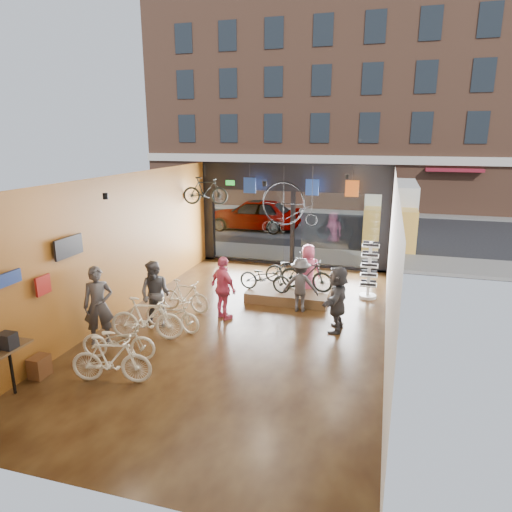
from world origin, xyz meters
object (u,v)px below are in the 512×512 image
at_px(display_bike_left, 265,277).
at_px(customer_3, 300,285).
at_px(box_truck, 390,214).
at_px(display_bike_mid, 306,274).
at_px(sunglasses_rack, 369,270).
at_px(floor_bike_5, 185,296).
at_px(floor_bike_3, 147,318).
at_px(customer_4, 308,271).
at_px(customer_5, 337,299).
at_px(floor_bike_2, 118,340).
at_px(customer_1, 155,294).
at_px(customer_0, 99,306).
at_px(customer_2, 224,288).
at_px(street_car, 253,214).
at_px(penny_farthing, 292,205).
at_px(display_platform, 290,292).
at_px(hung_bike, 205,191).
at_px(display_bike_right, 290,267).
at_px(floor_bike_4, 172,314).
at_px(floor_bike_1, 111,359).

xyz_separation_m(display_bike_left, customer_3, (1.16, -0.54, 0.05)).
height_order(box_truck, display_bike_mid, box_truck).
bearing_deg(sunglasses_rack, display_bike_mid, -148.57).
height_order(floor_bike_5, display_bike_mid, display_bike_mid).
distance_m(floor_bike_3, customer_4, 5.20).
distance_m(customer_4, customer_5, 2.57).
height_order(floor_bike_2, customer_1, customer_1).
relative_size(customer_0, customer_2, 1.09).
relative_size(floor_bike_3, customer_2, 1.03).
distance_m(street_car, customer_3, 11.47).
distance_m(floor_bike_3, customer_5, 4.69).
xyz_separation_m(customer_0, penny_farthing, (3.27, 6.40, 1.56)).
height_order(box_truck, customer_3, box_truck).
height_order(floor_bike_2, display_platform, floor_bike_2).
bearing_deg(penny_farthing, floor_bike_2, -109.01).
distance_m(floor_bike_5, penny_farthing, 5.01).
bearing_deg(box_truck, customer_5, -96.58).
xyz_separation_m(floor_bike_3, hung_bike, (-0.69, 5.60, 2.39)).
relative_size(display_bike_left, customer_5, 0.95).
height_order(display_bike_right, customer_4, customer_4).
xyz_separation_m(floor_bike_4, display_bike_left, (1.71, 2.70, 0.29)).
bearing_deg(display_bike_mid, floor_bike_2, 156.72).
distance_m(street_car, box_truck, 6.89).
bearing_deg(floor_bike_2, customer_3, -50.19).
bearing_deg(floor_bike_4, penny_farthing, -9.81).
xyz_separation_m(display_bike_left, customer_2, (-0.70, -1.65, 0.14)).
bearing_deg(penny_farthing, display_bike_mid, -67.25).
relative_size(floor_bike_2, customer_1, 0.96).
relative_size(floor_bike_1, display_bike_right, 1.01).
height_order(customer_0, customer_1, customer_0).
xyz_separation_m(floor_bike_2, display_bike_mid, (3.31, 4.84, 0.36)).
distance_m(display_bike_mid, penny_farthing, 2.89).
bearing_deg(display_platform, street_car, 112.50).
height_order(floor_bike_1, customer_4, customer_4).
distance_m(display_bike_left, customer_3, 1.28).
relative_size(floor_bike_5, display_bike_mid, 0.92).
bearing_deg(customer_0, penny_farthing, 32.09).
bearing_deg(floor_bike_1, display_bike_left, -29.58).
bearing_deg(customer_1, display_bike_right, 57.02).
bearing_deg(display_bike_right, floor_bike_4, 119.13).
relative_size(box_truck, floor_bike_3, 3.78).
relative_size(customer_5, hung_bike, 1.07).
distance_m(customer_3, customer_5, 1.54).
relative_size(street_car, display_bike_left, 3.01).
xyz_separation_m(box_truck, floor_bike_5, (-5.44, -10.49, -0.87)).
xyz_separation_m(customer_0, customer_5, (5.29, 2.26, -0.10)).
bearing_deg(floor_bike_5, box_truck, -20.69).
bearing_deg(floor_bike_4, floor_bike_3, 163.84).
height_order(floor_bike_3, customer_2, customer_2).
xyz_separation_m(customer_1, penny_farthing, (2.46, 5.16, 1.63)).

